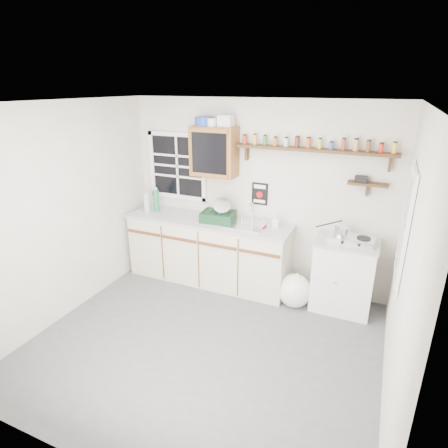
# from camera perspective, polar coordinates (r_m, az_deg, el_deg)

# --- Properties ---
(room) EXTENTS (3.64, 3.24, 2.54)m
(room) POSITION_cam_1_polar(r_m,az_deg,el_deg) (3.66, -3.23, -2.00)
(room) COLOR #4C4C4F
(room) RESTS_ON ground
(main_cabinet) EXTENTS (2.31, 0.63, 0.92)m
(main_cabinet) POSITION_cam_1_polar(r_m,az_deg,el_deg) (5.28, -2.39, -3.99)
(main_cabinet) COLOR beige
(main_cabinet) RESTS_ON floor
(right_cabinet) EXTENTS (0.73, 0.57, 0.91)m
(right_cabinet) POSITION_cam_1_polar(r_m,az_deg,el_deg) (4.87, 17.73, -7.34)
(right_cabinet) COLOR silver
(right_cabinet) RESTS_ON floor
(sink) EXTENTS (0.52, 0.44, 0.29)m
(sink) POSITION_cam_1_polar(r_m,az_deg,el_deg) (4.91, 3.19, -0.01)
(sink) COLOR silver
(sink) RESTS_ON main_cabinet
(upper_cabinet) EXTENTS (0.60, 0.32, 0.65)m
(upper_cabinet) POSITION_cam_1_polar(r_m,az_deg,el_deg) (4.99, -1.52, 10.99)
(upper_cabinet) COLOR brown
(upper_cabinet) RESTS_ON wall_back
(upper_cabinet_clutter) EXTENTS (0.52, 0.24, 0.14)m
(upper_cabinet_clutter) POSITION_cam_1_polar(r_m,az_deg,el_deg) (4.95, -1.84, 15.39)
(upper_cabinet_clutter) COLOR #193AA3
(upper_cabinet_clutter) RESTS_ON upper_cabinet
(spice_shelf) EXTENTS (1.91, 0.18, 0.35)m
(spice_shelf) POSITION_cam_1_polar(r_m,az_deg,el_deg) (4.65, 13.55, 11.12)
(spice_shelf) COLOR #321E0D
(spice_shelf) RESTS_ON wall_back
(secondary_shelf) EXTENTS (0.45, 0.16, 0.24)m
(secondary_shelf) POSITION_cam_1_polar(r_m,az_deg,el_deg) (4.66, 20.81, 5.86)
(secondary_shelf) COLOR #321E0D
(secondary_shelf) RESTS_ON wall_back
(warning_sign) EXTENTS (0.22, 0.02, 0.30)m
(warning_sign) POSITION_cam_1_polar(r_m,az_deg,el_deg) (5.03, 5.47, 4.59)
(warning_sign) COLOR black
(warning_sign) RESTS_ON wall_back
(window_back) EXTENTS (0.93, 0.03, 0.98)m
(window_back) POSITION_cam_1_polar(r_m,az_deg,el_deg) (5.47, -7.11, 8.74)
(window_back) COLOR black
(window_back) RESTS_ON wall_back
(window_right) EXTENTS (0.03, 0.78, 1.08)m
(window_right) POSITION_cam_1_polar(r_m,az_deg,el_deg) (3.77, 25.98, -0.23)
(window_right) COLOR black
(window_right) RESTS_ON wall_back
(water_bottles) EXTENTS (0.19, 0.17, 0.35)m
(water_bottles) POSITION_cam_1_polar(r_m,az_deg,el_deg) (5.50, -10.94, 3.43)
(water_bottles) COLOR #A6BBC2
(water_bottles) RESTS_ON main_cabinet
(dish_rack) EXTENTS (0.47, 0.37, 0.33)m
(dish_rack) POSITION_cam_1_polar(r_m,az_deg,el_deg) (5.00, -0.74, 1.55)
(dish_rack) COLOR #10321B
(dish_rack) RESTS_ON main_cabinet
(soap_bottle) EXTENTS (0.09, 0.09, 0.18)m
(soap_bottle) POSITION_cam_1_polar(r_m,az_deg,el_deg) (4.85, 7.87, 0.51)
(soap_bottle) COLOR white
(soap_bottle) RESTS_ON main_cabinet
(rag) EXTENTS (0.13, 0.11, 0.02)m
(rag) POSITION_cam_1_polar(r_m,az_deg,el_deg) (4.84, 5.65, -0.41)
(rag) COLOR maroon
(rag) RESTS_ON main_cabinet
(hotplate) EXTENTS (0.53, 0.31, 0.08)m
(hotplate) POSITION_cam_1_polar(r_m,az_deg,el_deg) (4.65, 18.91, -2.19)
(hotplate) COLOR silver
(hotplate) RESTS_ON right_cabinet
(saucepan) EXTENTS (0.40, 0.20, 0.17)m
(saucepan) POSITION_cam_1_polar(r_m,az_deg,el_deg) (4.63, 17.37, -1.00)
(saucepan) COLOR silver
(saucepan) RESTS_ON hotplate
(trash_bag) EXTENTS (0.42, 0.38, 0.48)m
(trash_bag) POSITION_cam_1_polar(r_m,az_deg,el_deg) (4.89, 10.70, -9.90)
(trash_bag) COLOR white
(trash_bag) RESTS_ON floor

